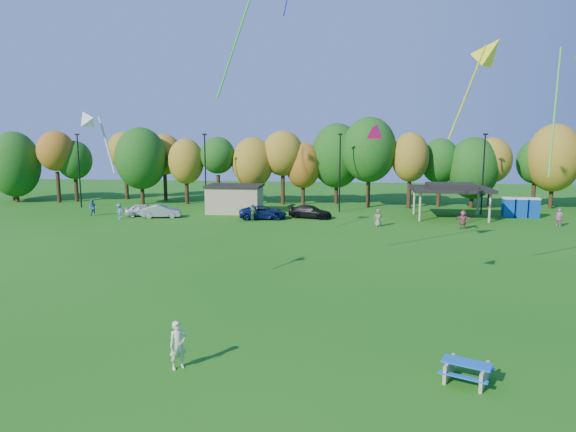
# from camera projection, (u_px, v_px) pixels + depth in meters

# --- Properties ---
(ground) EXTENTS (160.00, 160.00, 0.00)m
(ground) POSITION_uv_depth(u_px,v_px,m) (267.00, 352.00, 21.05)
(ground) COLOR #19600F
(ground) RESTS_ON ground
(tree_line) EXTENTS (93.57, 10.55, 11.15)m
(tree_line) POSITION_uv_depth(u_px,v_px,m) (317.00, 159.00, 64.90)
(tree_line) COLOR black
(tree_line) RESTS_ON ground
(lamp_posts) EXTENTS (64.50, 0.25, 9.09)m
(lamp_posts) POSITION_uv_depth(u_px,v_px,m) (340.00, 170.00, 59.28)
(lamp_posts) COLOR black
(lamp_posts) RESTS_ON ground
(utility_building) EXTENTS (6.30, 4.30, 3.25)m
(utility_building) POSITION_uv_depth(u_px,v_px,m) (235.00, 199.00, 59.27)
(utility_building) COLOR tan
(utility_building) RESTS_ON ground
(pavilion) EXTENTS (8.20, 6.20, 3.77)m
(pavilion) POSITION_uv_depth(u_px,v_px,m) (451.00, 188.00, 55.15)
(pavilion) COLOR tan
(pavilion) RESTS_ON ground
(porta_potties) EXTENTS (3.75, 1.31, 2.18)m
(porta_potties) POSITION_uv_depth(u_px,v_px,m) (521.00, 207.00, 55.89)
(porta_potties) COLOR #0C41A2
(porta_potties) RESTS_ON ground
(picnic_table) EXTENTS (2.12, 1.97, 0.74)m
(picnic_table) POSITION_uv_depth(u_px,v_px,m) (466.00, 370.00, 18.45)
(picnic_table) COLOR tan
(picnic_table) RESTS_ON ground
(kite_flyer) EXTENTS (0.80, 0.79, 1.87)m
(kite_flyer) POSITION_uv_depth(u_px,v_px,m) (178.00, 345.00, 19.42)
(kite_flyer) COLOR beige
(kite_flyer) RESTS_ON ground
(car_a) EXTENTS (4.18, 2.21, 1.36)m
(car_a) POSITION_uv_depth(u_px,v_px,m) (144.00, 210.00, 56.90)
(car_a) COLOR silver
(car_a) RESTS_ON ground
(car_b) EXTENTS (4.38, 2.36, 1.37)m
(car_b) POSITION_uv_depth(u_px,v_px,m) (162.00, 211.00, 55.81)
(car_b) COLOR #97989C
(car_b) RESTS_ON ground
(car_c) EXTENTS (5.38, 3.09, 1.41)m
(car_c) POSITION_uv_depth(u_px,v_px,m) (263.00, 212.00, 54.88)
(car_c) COLOR #0D1C4E
(car_c) RESTS_ON ground
(car_d) EXTENTS (5.08, 3.11, 1.38)m
(car_d) POSITION_uv_depth(u_px,v_px,m) (310.00, 212.00, 55.51)
(car_d) COLOR black
(car_d) RESTS_ON ground
(far_person_0) EXTENTS (1.23, 1.08, 1.66)m
(far_person_0) POSITION_uv_depth(u_px,v_px,m) (119.00, 211.00, 54.76)
(far_person_0) COLOR #4D76AA
(far_person_0) RESTS_ON ground
(far_person_1) EXTENTS (0.90, 0.63, 1.73)m
(far_person_1) POSITION_uv_depth(u_px,v_px,m) (378.00, 218.00, 50.25)
(far_person_1) COLOR #808359
(far_person_1) RESTS_ON ground
(far_person_2) EXTENTS (0.92, 0.75, 1.79)m
(far_person_2) POSITION_uv_depth(u_px,v_px,m) (93.00, 208.00, 57.07)
(far_person_2) COLOR #446797
(far_person_2) RESTS_ON ground
(far_person_3) EXTENTS (1.79, 0.93, 1.84)m
(far_person_3) POSITION_uv_depth(u_px,v_px,m) (463.00, 220.00, 48.81)
(far_person_3) COLOR #AB4761
(far_person_3) RESTS_ON ground
(far_person_4) EXTENTS (1.07, 1.00, 1.77)m
(far_person_4) POSITION_uv_depth(u_px,v_px,m) (253.00, 213.00, 53.44)
(far_person_4) COLOR #557648
(far_person_4) RESTS_ON ground
(far_person_5) EXTENTS (0.77, 0.72, 1.77)m
(far_person_5) POSITION_uv_depth(u_px,v_px,m) (559.00, 218.00, 50.27)
(far_person_5) COLOR #AC518B
(far_person_5) RESTS_ON ground
(kite_3) EXTENTS (2.05, 1.37, 3.36)m
(kite_3) POSITION_uv_depth(u_px,v_px,m) (87.00, 119.00, 25.41)
(kite_3) COLOR silver
(kite_12) EXTENTS (3.38, 2.60, 5.68)m
(kite_12) POSITION_uv_depth(u_px,v_px,m) (490.00, 51.00, 27.14)
(kite_12) COLOR yellow
(kite_14) EXTENTS (1.27, 1.47, 1.24)m
(kite_14) POSITION_uv_depth(u_px,v_px,m) (376.00, 130.00, 25.18)
(kite_14) COLOR #F30D63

